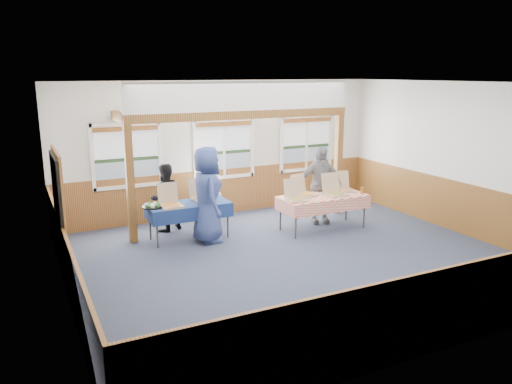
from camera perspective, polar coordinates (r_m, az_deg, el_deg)
floor at (r=9.38m, az=4.63°, el=-7.63°), size 8.00×8.00×0.00m
ceiling at (r=8.75m, az=5.04°, el=12.31°), size 8.00×8.00×0.00m
wall_back at (r=12.02m, az=-3.76°, el=4.99°), size 8.00×0.00×8.00m
wall_front at (r=6.28m, az=21.41°, el=-3.89°), size 8.00×0.00×8.00m
wall_left at (r=7.73m, az=-21.59°, el=-0.75°), size 0.00×8.00×8.00m
wall_right at (r=11.48m, az=22.29°, el=3.60°), size 0.00×8.00×8.00m
wainscot_back at (r=12.20m, az=-3.64°, el=0.09°), size 7.98×0.05×1.10m
wainscot_front at (r=6.67m, az=20.46°, el=-12.48°), size 7.98×0.05×1.10m
wainscot_left at (r=8.04m, az=-20.76°, el=-8.01°), size 0.05×6.98×1.10m
wainscot_right at (r=11.67m, az=21.75°, el=-1.48°), size 0.05×6.98×1.10m
cased_opening at (r=8.74m, az=-21.53°, el=-2.90°), size 0.06×1.30×2.10m
window_left at (r=11.31m, az=-14.56°, el=4.45°), size 1.56×0.10×1.46m
window_mid at (r=11.97m, az=-3.69°, el=5.34°), size 1.56×0.10×1.46m
window_right at (r=13.01m, az=5.76°, el=5.96°), size 1.56×0.10×1.46m
post_left at (r=10.24m, az=-14.16°, el=0.83°), size 0.15×0.15×2.40m
post_right at (r=12.24m, az=9.36°, el=3.10°), size 0.15×0.15×2.40m
cross_beam at (r=10.82m, az=-1.39°, el=8.82°), size 5.15×0.18×0.18m
table_left at (r=10.35m, az=-7.71°, el=-1.62°), size 1.70×0.79×0.76m
table_right at (r=10.98m, az=7.68°, el=-0.70°), size 2.08×1.31×0.76m
pizza_box_a at (r=10.11m, az=-9.69°, el=-1.30°), size 0.41×0.50×0.45m
pizza_box_b at (r=10.58m, az=-6.25°, el=-0.53°), size 0.46×0.54×0.43m
pizza_box_c at (r=10.48m, az=4.60°, el=-0.63°), size 0.45×0.53×0.43m
pizza_box_d at (r=10.92m, az=5.57°, el=-0.07°), size 0.51×0.58×0.45m
pizza_box_e at (r=11.03m, az=9.01°, el=-0.03°), size 0.45×0.53×0.46m
pizza_box_f at (r=11.43m, az=10.05°, el=0.40°), size 0.47×0.54×0.43m
veggie_tray at (r=10.13m, az=-11.75°, el=-1.58°), size 0.41×0.41×0.09m
drink_glass at (r=11.24m, az=12.02°, el=0.14°), size 0.07×0.07×0.15m
woman_white at (r=11.42m, az=-5.26°, el=0.77°), size 0.72×0.56×1.73m
woman_black at (r=10.95m, az=-10.35°, el=-0.64°), size 0.88×0.79×1.48m
man_blue at (r=10.08m, az=-5.62°, el=-0.31°), size 0.72×1.02×1.96m
person_grey at (r=11.42m, az=7.29°, el=0.81°), size 1.11×0.69×1.77m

